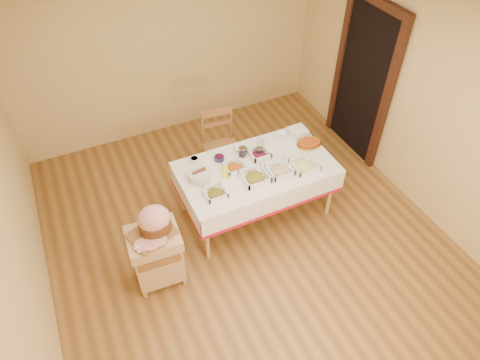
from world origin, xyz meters
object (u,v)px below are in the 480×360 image
bread_basket (199,175)px  mustard_bottle (225,171)px  plate_stack (298,132)px  dining_chair (221,147)px  ham_on_board (154,222)px  brass_platter (309,143)px  dining_table (256,177)px  preserve_jar_right (259,152)px  preserve_jar_left (243,152)px  butcher_cart (157,254)px

bread_basket → mustard_bottle: bearing=-20.5°
plate_stack → dining_chair: bearing=151.8°
plate_stack → bread_basket: bearing=-171.3°
ham_on_board → plate_stack: bearing=19.3°
ham_on_board → bread_basket: (0.68, 0.52, -0.07)m
mustard_bottle → brass_platter: (1.18, 0.09, -0.07)m
dining_table → preserve_jar_right: bearing=54.3°
dining_chair → mustard_bottle: size_ratio=5.22×
dining_chair → ham_on_board: size_ratio=2.18×
preserve_jar_right → preserve_jar_left: bearing=156.3°
dining_chair → bread_basket: size_ratio=3.79×
preserve_jar_left → mustard_bottle: (-0.34, -0.25, 0.03)m
preserve_jar_left → plate_stack: 0.81m
preserve_jar_right → brass_platter: size_ratio=0.33×
dining_table → bread_basket: (-0.67, 0.10, 0.21)m
mustard_bottle → bread_basket: size_ratio=0.73×
dining_table → butcher_cart: size_ratio=2.43×
butcher_cart → dining_chair: bearing=44.0°
butcher_cart → plate_stack: size_ratio=3.53×
preserve_jar_right → mustard_bottle: bearing=-162.1°
butcher_cart → dining_chair: dining_chair is taller
butcher_cart → brass_platter: brass_platter is taller
dining_chair → bread_basket: (-0.55, -0.68, 0.29)m
dining_table → plate_stack: plate_stack is taller
dining_table → bread_basket: bearing=171.7°
dining_table → preserve_jar_right: (0.12, 0.17, 0.21)m
preserve_jar_left → plate_stack: preserve_jar_left is taller
butcher_cart → ham_on_board: size_ratio=1.61×
plate_stack → dining_table: bearing=-157.1°
dining_chair → brass_platter: size_ratio=2.99×
dining_chair → brass_platter: dining_chair is taller
ham_on_board → preserve_jar_right: bearing=21.7°
dining_table → plate_stack: 0.84m
mustard_bottle → preserve_jar_right: bearing=17.9°
dining_chair → preserve_jar_right: bearing=-68.5°
preserve_jar_left → preserve_jar_right: size_ratio=1.11×
butcher_cart → bread_basket: (0.73, 0.55, 0.38)m
bread_basket → dining_table: bearing=-8.3°
ham_on_board → brass_platter: ham_on_board is taller
preserve_jar_left → plate_stack: size_ratio=0.58×
dining_table → bread_basket: size_ratio=6.80×
dining_chair → mustard_bottle: 0.90m
mustard_bottle → bread_basket: bearing=159.5°
butcher_cart → plate_stack: 2.31m
dining_table → bread_basket: 0.71m
butcher_cart → ham_on_board: (0.05, 0.04, 0.45)m
dining_table → plate_stack: size_ratio=8.57×
bread_basket → plate_stack: (1.42, 0.22, -0.01)m
plate_stack → brass_platter: 0.24m
dining_table → brass_platter: size_ratio=5.37×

